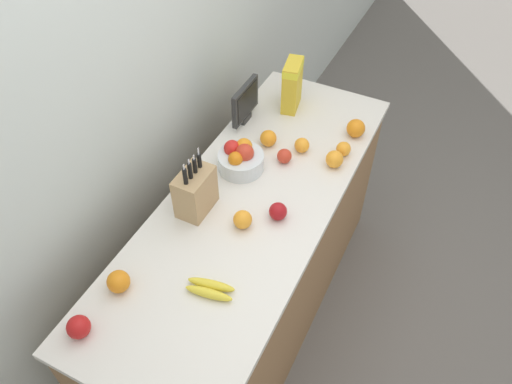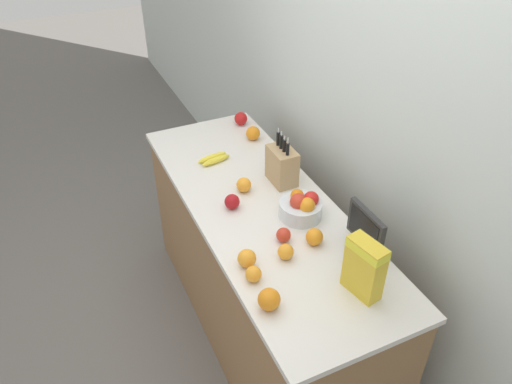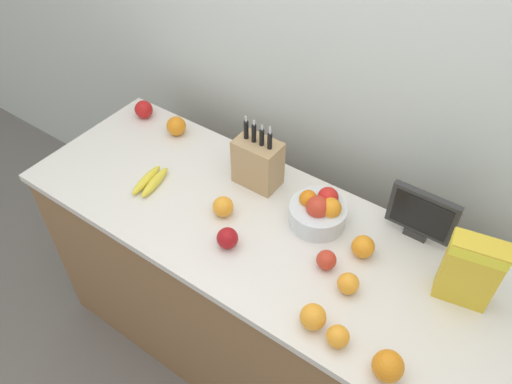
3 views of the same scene
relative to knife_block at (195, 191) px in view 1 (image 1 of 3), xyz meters
name	(u,v)px [view 1 (image 1 of 3)]	position (x,y,z in m)	size (l,w,h in m)	color
ground_plane	(253,313)	(0.14, -0.18, -1.02)	(14.00, 14.00, 0.00)	slate
wall_back	(129,92)	(0.14, 0.37, 0.28)	(9.00, 0.06, 2.60)	silver
counter	(252,264)	(0.14, -0.18, -0.56)	(1.88, 0.67, 0.92)	olive
knife_block	(195,191)	(0.00, 0.00, 0.00)	(0.17, 0.11, 0.29)	tan
small_monitor	(245,102)	(0.61, 0.09, 0.01)	(0.23, 0.03, 0.20)	#2D2D2D
cereal_box	(292,83)	(0.82, -0.07, 0.04)	(0.17, 0.11, 0.25)	gold
fruit_bowl	(241,158)	(0.30, -0.05, -0.04)	(0.21, 0.21, 0.13)	silver
banana_bunch	(210,289)	(-0.33, -0.25, -0.08)	(0.10, 0.19, 0.04)	yellow
apple_rear	(278,211)	(0.10, -0.32, -0.06)	(0.07, 0.07, 0.07)	#A31419
apple_front	(79,327)	(-0.66, 0.06, -0.06)	(0.08, 0.08, 0.08)	red
apple_leftmost	(284,156)	(0.42, -0.21, -0.07)	(0.07, 0.07, 0.07)	red
orange_near_bowl	(118,282)	(-0.46, 0.05, -0.06)	(0.08, 0.08, 0.08)	orange
orange_by_cereal	(243,220)	(0.00, -0.22, -0.06)	(0.08, 0.08, 0.08)	orange
orange_back_center	(343,149)	(0.59, -0.43, -0.07)	(0.07, 0.07, 0.07)	orange
orange_front_center	(268,138)	(0.50, -0.09, -0.06)	(0.08, 0.08, 0.08)	orange
orange_mid_right	(302,145)	(0.52, -0.25, -0.06)	(0.07, 0.07, 0.07)	orange
orange_front_right	(334,159)	(0.50, -0.42, -0.06)	(0.08, 0.08, 0.08)	orange
orange_mid_left	(356,128)	(0.74, -0.44, -0.05)	(0.09, 0.09, 0.09)	orange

